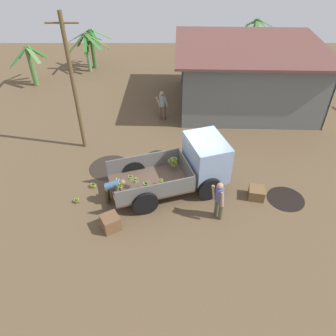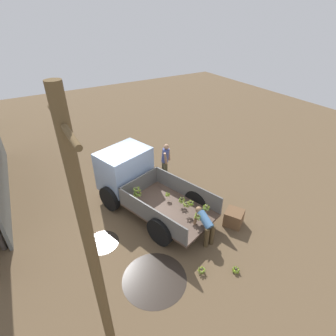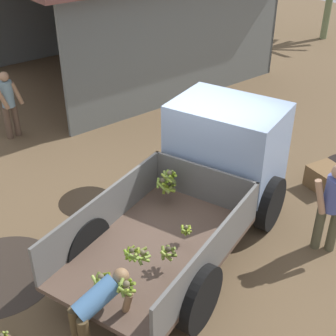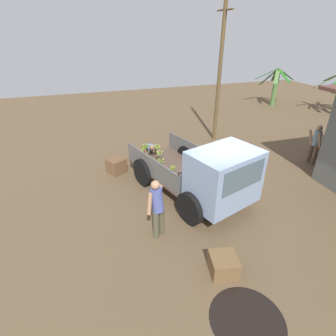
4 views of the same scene
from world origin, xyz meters
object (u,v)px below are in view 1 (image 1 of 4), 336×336
Objects in this scene: cargo_truck at (194,163)px; wooden_crate_0 at (111,223)px; person_foreground_visitor at (219,199)px; banana_bunch_on_ground_0 at (93,185)px; wooden_crate_1 at (256,193)px; utility_pole at (74,85)px; person_worker_loading at (113,188)px; person_bystander_near_shed at (162,104)px; banana_bunch_on_ground_1 at (76,200)px.

wooden_crate_0 is at bearing -159.31° from cargo_truck.
person_foreground_visitor reaches higher than banana_bunch_on_ground_0.
wooden_crate_0 is 0.99× the size of wooden_crate_1.
wooden_crate_1 is at bearing -25.64° from utility_pole.
person_foreground_visitor is 2.81× the size of wooden_crate_0.
person_worker_loading is 6.68m from person_bystander_near_shed.
utility_pole reaches higher than wooden_crate_1.
banana_bunch_on_ground_1 is 2.05m from wooden_crate_0.
utility_pole is 24.73× the size of banana_bunch_on_ground_0.
person_worker_loading is at bearing -40.86° from banana_bunch_on_ground_0.
banana_bunch_on_ground_1 is 7.08m from wooden_crate_1.
person_worker_loading is at bearing -177.46° from wooden_crate_1.
banana_bunch_on_ground_0 is at bearing -52.75° from person_foreground_visitor.
utility_pole is 5.46× the size of person_worker_loading.
utility_pole is at bearing 96.58° from banana_bunch_on_ground_1.
person_bystander_near_shed is at bearing 63.23° from banana_bunch_on_ground_1.
banana_bunch_on_ground_1 is (-1.49, -0.03, -0.61)m from person_worker_loading.
person_bystander_near_shed is 2.75× the size of wooden_crate_0.
banana_bunch_on_ground_1 is at bearing -35.54° from person_bystander_near_shed.
wooden_crate_0 is (-3.87, -0.54, -0.65)m from person_foreground_visitor.
utility_pole is at bearing -72.54° from person_foreground_visitor.
cargo_truck is 2.05m from person_foreground_visitor.
person_bystander_near_shed is (-2.14, 7.26, -0.02)m from person_foreground_visitor.
person_foreground_visitor is 4.01m from person_worker_loading.
cargo_truck reaches higher than person_worker_loading.
person_bystander_near_shed is at bearing 121.64° from wooden_crate_1.
wooden_crate_0 is at bearing -64.83° from banana_bunch_on_ground_0.
utility_pole is 4.96m from person_worker_loading.
cargo_truck reaches higher than person_foreground_visitor.
cargo_truck is at bearing 5.25° from person_bystander_near_shed.
banana_bunch_on_ground_1 is (0.45, -3.89, -3.05)m from utility_pole.
cargo_truck is 8.10× the size of wooden_crate_1.
person_bystander_near_shed is 6.70× the size of banana_bunch_on_ground_0.
wooden_crate_0 is at bearing -40.82° from banana_bunch_on_ground_1.
person_worker_loading is 4.53× the size of banana_bunch_on_ground_0.
banana_bunch_on_ground_0 is 1.02m from banana_bunch_on_ground_1.
cargo_truck is at bearing 38.22° from wooden_crate_0.
person_foreground_visitor is at bearing -10.12° from person_worker_loading.
banana_bunch_on_ground_0 is 1.06× the size of banana_bunch_on_ground_1.
person_worker_loading is at bearing -45.75° from person_foreground_visitor.
utility_pole is 8.84m from wooden_crate_1.
cargo_truck is at bearing -29.00° from utility_pole.
utility_pole is 7.81m from person_foreground_visitor.
person_worker_loading is at bearing 92.29° from wooden_crate_0.
person_worker_loading is (-3.92, 0.82, -0.24)m from person_foreground_visitor.
cargo_truck is 4.23m from banana_bunch_on_ground_0.
banana_bunch_on_ground_1 is at bearing 175.73° from cargo_truck.
banana_bunch_on_ground_1 is at bearing -119.53° from banana_bunch_on_ground_0.
cargo_truck is at bearing -100.85° from person_foreground_visitor.
wooden_crate_0 is (1.04, -2.21, 0.17)m from banana_bunch_on_ground_0.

